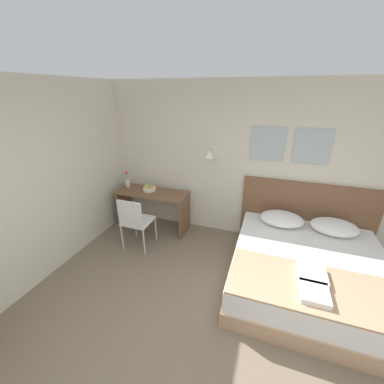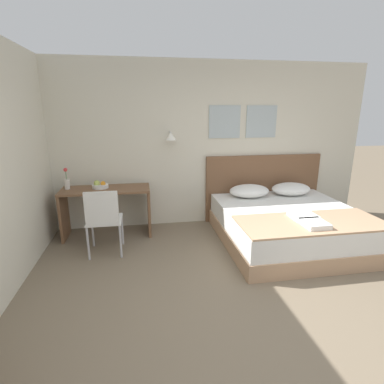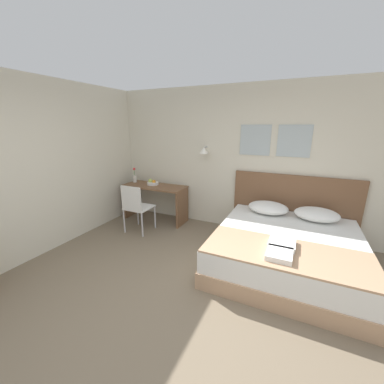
{
  "view_description": "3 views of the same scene",
  "coord_description": "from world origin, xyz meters",
  "px_view_note": "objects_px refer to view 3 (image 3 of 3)",
  "views": [
    {
      "loc": [
        0.42,
        -1.19,
        2.46
      ],
      "look_at": [
        -0.61,
        1.8,
        1.1
      ],
      "focal_mm": 22.0,
      "sensor_mm": 36.0,
      "label": 1
    },
    {
      "loc": [
        -1.02,
        -2.18,
        1.91
      ],
      "look_at": [
        -0.43,
        1.23,
        0.94
      ],
      "focal_mm": 28.0,
      "sensor_mm": 36.0,
      "label": 2
    },
    {
      "loc": [
        1.12,
        -1.62,
        1.95
      ],
      "look_at": [
        -0.36,
        1.55,
        0.95
      ],
      "focal_mm": 22.0,
      "sensor_mm": 36.0,
      "label": 3
    }
  ],
  "objects_px": {
    "throw_blanket": "(285,253)",
    "headboard": "(292,207)",
    "desk": "(155,195)",
    "bed": "(286,251)",
    "flower_vase": "(135,177)",
    "fruit_bowl": "(152,183)",
    "pillow_right": "(317,214)",
    "pillow_left": "(268,208)",
    "folded_towel_mid_bed": "(279,254)",
    "folded_towel_near_foot": "(282,243)",
    "desk_chair": "(135,205)"
  },
  "relations": [
    {
      "from": "throw_blanket",
      "to": "headboard",
      "type": "bearing_deg",
      "value": 90.0
    },
    {
      "from": "desk",
      "to": "bed",
      "type": "bearing_deg",
      "value": -15.07
    },
    {
      "from": "desk",
      "to": "flower_vase",
      "type": "xyz_separation_m",
      "value": [
        -0.56,
        0.06,
        0.33
      ]
    },
    {
      "from": "fruit_bowl",
      "to": "pillow_right",
      "type": "bearing_deg",
      "value": -0.89
    },
    {
      "from": "bed",
      "to": "pillow_left",
      "type": "bearing_deg",
      "value": 117.6
    },
    {
      "from": "pillow_left",
      "to": "headboard",
      "type": "bearing_deg",
      "value": 40.45
    },
    {
      "from": "headboard",
      "to": "folded_towel_mid_bed",
      "type": "relative_size",
      "value": 6.55
    },
    {
      "from": "folded_towel_near_foot",
      "to": "flower_vase",
      "type": "height_order",
      "value": "flower_vase"
    },
    {
      "from": "bed",
      "to": "desk_chair",
      "type": "distance_m",
      "value": 2.63
    },
    {
      "from": "pillow_right",
      "to": "desk_chair",
      "type": "bearing_deg",
      "value": -167.01
    },
    {
      "from": "pillow_right",
      "to": "throw_blanket",
      "type": "distance_m",
      "value": 1.33
    },
    {
      "from": "desk",
      "to": "folded_towel_near_foot",
      "type": "bearing_deg",
      "value": -23.8
    },
    {
      "from": "bed",
      "to": "flower_vase",
      "type": "height_order",
      "value": "flower_vase"
    },
    {
      "from": "headboard",
      "to": "folded_towel_near_foot",
      "type": "distance_m",
      "value": 1.45
    },
    {
      "from": "pillow_right",
      "to": "fruit_bowl",
      "type": "height_order",
      "value": "fruit_bowl"
    },
    {
      "from": "folded_towel_near_foot",
      "to": "fruit_bowl",
      "type": "bearing_deg",
      "value": 156.15
    },
    {
      "from": "fruit_bowl",
      "to": "desk",
      "type": "bearing_deg",
      "value": -25.56
    },
    {
      "from": "headboard",
      "to": "desk_chair",
      "type": "distance_m",
      "value": 2.8
    },
    {
      "from": "folded_towel_mid_bed",
      "to": "desk_chair",
      "type": "distance_m",
      "value": 2.66
    },
    {
      "from": "pillow_left",
      "to": "throw_blanket",
      "type": "relative_size",
      "value": 0.35
    },
    {
      "from": "folded_towel_near_foot",
      "to": "desk",
      "type": "height_order",
      "value": "desk"
    },
    {
      "from": "throw_blanket",
      "to": "desk",
      "type": "height_order",
      "value": "desk"
    },
    {
      "from": "folded_towel_mid_bed",
      "to": "flower_vase",
      "type": "distance_m",
      "value": 3.49
    },
    {
      "from": "bed",
      "to": "folded_towel_near_foot",
      "type": "height_order",
      "value": "folded_towel_near_foot"
    },
    {
      "from": "pillow_right",
      "to": "folded_towel_mid_bed",
      "type": "height_order",
      "value": "pillow_right"
    },
    {
      "from": "flower_vase",
      "to": "bed",
      "type": "bearing_deg",
      "value": -13.59
    },
    {
      "from": "folded_towel_mid_bed",
      "to": "fruit_bowl",
      "type": "distance_m",
      "value": 3.05
    },
    {
      "from": "pillow_right",
      "to": "headboard",
      "type": "bearing_deg",
      "value": 139.55
    },
    {
      "from": "folded_towel_mid_bed",
      "to": "desk",
      "type": "xyz_separation_m",
      "value": [
        -2.59,
        1.42,
        -0.03
      ]
    },
    {
      "from": "pillow_left",
      "to": "desk_chair",
      "type": "height_order",
      "value": "desk_chair"
    },
    {
      "from": "desk",
      "to": "headboard",
      "type": "bearing_deg",
      "value": 6.55
    },
    {
      "from": "folded_towel_near_foot",
      "to": "flower_vase",
      "type": "xyz_separation_m",
      "value": [
        -3.15,
        1.21,
        0.3
      ]
    },
    {
      "from": "pillow_left",
      "to": "pillow_right",
      "type": "xyz_separation_m",
      "value": [
        0.73,
        0.0,
        0.0
      ]
    },
    {
      "from": "folded_towel_near_foot",
      "to": "desk_chair",
      "type": "xyz_separation_m",
      "value": [
        -2.56,
        0.45,
        -0.02
      ]
    },
    {
      "from": "pillow_right",
      "to": "folded_towel_mid_bed",
      "type": "distance_m",
      "value": 1.47
    },
    {
      "from": "pillow_right",
      "to": "desk",
      "type": "height_order",
      "value": "desk"
    },
    {
      "from": "bed",
      "to": "pillow_right",
      "type": "distance_m",
      "value": 0.87
    },
    {
      "from": "headboard",
      "to": "pillow_right",
      "type": "bearing_deg",
      "value": -40.45
    },
    {
      "from": "bed",
      "to": "throw_blanket",
      "type": "bearing_deg",
      "value": -90.0
    },
    {
      "from": "throw_blanket",
      "to": "fruit_bowl",
      "type": "relative_size",
      "value": 7.85
    },
    {
      "from": "bed",
      "to": "pillow_left",
      "type": "relative_size",
      "value": 3.01
    },
    {
      "from": "desk_chair",
      "to": "flower_vase",
      "type": "relative_size",
      "value": 2.87
    },
    {
      "from": "pillow_left",
      "to": "desk_chair",
      "type": "relative_size",
      "value": 0.71
    },
    {
      "from": "headboard",
      "to": "desk",
      "type": "distance_m",
      "value": 2.66
    },
    {
      "from": "bed",
      "to": "headboard",
      "type": "height_order",
      "value": "headboard"
    },
    {
      "from": "headboard",
      "to": "throw_blanket",
      "type": "distance_m",
      "value": 1.59
    },
    {
      "from": "pillow_left",
      "to": "pillow_right",
      "type": "relative_size",
      "value": 1.0
    },
    {
      "from": "bed",
      "to": "throw_blanket",
      "type": "distance_m",
      "value": 0.63
    },
    {
      "from": "bed",
      "to": "desk_chair",
      "type": "relative_size",
      "value": 2.15
    },
    {
      "from": "folded_towel_near_foot",
      "to": "desk_chair",
      "type": "bearing_deg",
      "value": 170.09
    }
  ]
}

